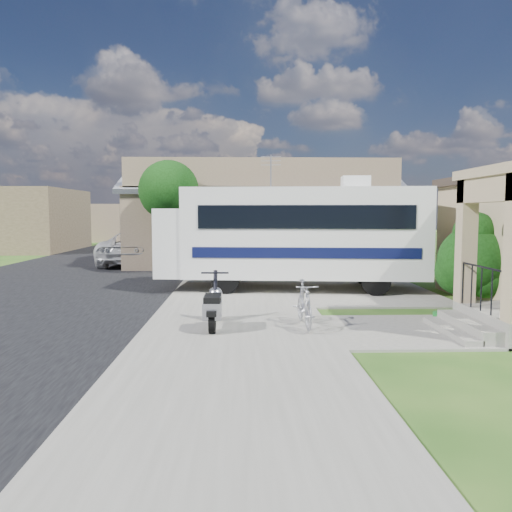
{
  "coord_description": "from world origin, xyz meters",
  "views": [
    {
      "loc": [
        -0.89,
        -11.14,
        2.49
      ],
      "look_at": [
        -0.5,
        2.5,
        1.3
      ],
      "focal_mm": 35.0,
      "sensor_mm": 36.0,
      "label": 1
    }
  ],
  "objects_px": {
    "scooter": "(214,307)",
    "garden_hose": "(442,318)",
    "motorhome": "(294,233)",
    "shrub": "(475,258)",
    "van": "(151,240)",
    "bicycle": "(304,307)",
    "pickup_truck": "(139,248)"
  },
  "relations": [
    {
      "from": "shrub",
      "to": "van",
      "type": "distance_m",
      "value": 21.15
    },
    {
      "from": "van",
      "to": "pickup_truck",
      "type": "bearing_deg",
      "value": -88.6
    },
    {
      "from": "pickup_truck",
      "to": "garden_hose",
      "type": "height_order",
      "value": "pickup_truck"
    },
    {
      "from": "pickup_truck",
      "to": "garden_hose",
      "type": "xyz_separation_m",
      "value": [
        9.52,
        -12.91,
        -0.71
      ]
    },
    {
      "from": "motorhome",
      "to": "scooter",
      "type": "distance_m",
      "value": 6.08
    },
    {
      "from": "shrub",
      "to": "bicycle",
      "type": "distance_m",
      "value": 5.53
    },
    {
      "from": "motorhome",
      "to": "shrub",
      "type": "height_order",
      "value": "motorhome"
    },
    {
      "from": "scooter",
      "to": "bicycle",
      "type": "bearing_deg",
      "value": 1.61
    },
    {
      "from": "motorhome",
      "to": "bicycle",
      "type": "relative_size",
      "value": 5.2
    },
    {
      "from": "van",
      "to": "scooter",
      "type": "bearing_deg",
      "value": -79.92
    },
    {
      "from": "shrub",
      "to": "garden_hose",
      "type": "height_order",
      "value": "shrub"
    },
    {
      "from": "scooter",
      "to": "garden_hose",
      "type": "height_order",
      "value": "scooter"
    },
    {
      "from": "scooter",
      "to": "bicycle",
      "type": "distance_m",
      "value": 1.93
    },
    {
      "from": "pickup_truck",
      "to": "van",
      "type": "distance_m",
      "value": 6.61
    },
    {
      "from": "scooter",
      "to": "pickup_truck",
      "type": "distance_m",
      "value": 14.28
    },
    {
      "from": "van",
      "to": "shrub",
      "type": "bearing_deg",
      "value": -60.03
    },
    {
      "from": "garden_hose",
      "to": "motorhome",
      "type": "bearing_deg",
      "value": 121.28
    },
    {
      "from": "van",
      "to": "bicycle",
      "type": "bearing_deg",
      "value": -74.84
    },
    {
      "from": "shrub",
      "to": "bicycle",
      "type": "bearing_deg",
      "value": -152.43
    },
    {
      "from": "motorhome",
      "to": "shrub",
      "type": "xyz_separation_m",
      "value": [
        4.51,
        -2.9,
        -0.54
      ]
    },
    {
      "from": "bicycle",
      "to": "motorhome",
      "type": "bearing_deg",
      "value": 83.82
    },
    {
      "from": "shrub",
      "to": "scooter",
      "type": "distance_m",
      "value": 7.29
    },
    {
      "from": "bicycle",
      "to": "garden_hose",
      "type": "xyz_separation_m",
      "value": [
        3.25,
        0.65,
        -0.4
      ]
    },
    {
      "from": "bicycle",
      "to": "van",
      "type": "height_order",
      "value": "van"
    },
    {
      "from": "motorhome",
      "to": "bicycle",
      "type": "distance_m",
      "value": 5.61
    },
    {
      "from": "scooter",
      "to": "garden_hose",
      "type": "distance_m",
      "value": 5.24
    },
    {
      "from": "shrub",
      "to": "van",
      "type": "xyz_separation_m",
      "value": [
        -11.7,
        17.61,
        -0.49
      ]
    },
    {
      "from": "van",
      "to": "garden_hose",
      "type": "relative_size",
      "value": 12.97
    },
    {
      "from": "scooter",
      "to": "van",
      "type": "relative_size",
      "value": 0.32
    },
    {
      "from": "van",
      "to": "garden_hose",
      "type": "distance_m",
      "value": 21.97
    },
    {
      "from": "motorhome",
      "to": "bicycle",
      "type": "xyz_separation_m",
      "value": [
        -0.34,
        -5.44,
        -1.34
      ]
    },
    {
      "from": "pickup_truck",
      "to": "scooter",
      "type": "bearing_deg",
      "value": 110.64
    }
  ]
}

